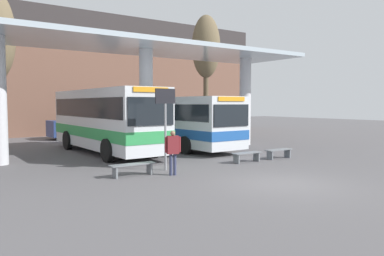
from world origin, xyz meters
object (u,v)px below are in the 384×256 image
(info_sign_platform, at_px, (165,113))
(pedestrian_waiting, at_px, (173,148))
(waiting_bench_near_pillar, at_px, (247,155))
(parked_car_street, at_px, (79,126))
(transit_bus_center_bay, at_px, (169,119))
(waiting_bench_mid_platform, at_px, (133,167))
(transit_bus_left_bay, at_px, (105,118))
(waiting_bench_far_platform, at_px, (279,152))
(poplar_tree_behind_left, at_px, (206,48))

(info_sign_platform, bearing_deg, pedestrian_waiting, -106.56)
(waiting_bench_near_pillar, height_order, parked_car_street, parked_car_street)
(transit_bus_center_bay, relative_size, waiting_bench_mid_platform, 6.64)
(waiting_bench_mid_platform, relative_size, info_sign_platform, 0.53)
(pedestrian_waiting, bearing_deg, waiting_bench_mid_platform, 168.70)
(waiting_bench_mid_platform, distance_m, pedestrian_waiting, 1.65)
(transit_bus_left_bay, distance_m, waiting_bench_far_platform, 9.37)
(transit_bus_left_bay, xyz_separation_m, poplar_tree_behind_left, (11.18, 5.90, 5.38))
(transit_bus_left_bay, xyz_separation_m, info_sign_platform, (0.00, -6.44, 0.41))
(waiting_bench_mid_platform, relative_size, pedestrian_waiting, 1.04)
(transit_bus_center_bay, relative_size, pedestrian_waiting, 6.93)
(waiting_bench_far_platform, bearing_deg, pedestrian_waiting, -173.69)
(waiting_bench_mid_platform, relative_size, poplar_tree_behind_left, 0.17)
(pedestrian_waiting, relative_size, parked_car_street, 0.37)
(waiting_bench_far_platform, height_order, info_sign_platform, info_sign_platform)
(parked_car_street, bearing_deg, waiting_bench_far_platform, -77.26)
(parked_car_street, bearing_deg, info_sign_platform, -99.02)
(waiting_bench_mid_platform, bearing_deg, pedestrian_waiting, -28.90)
(info_sign_platform, distance_m, parked_car_street, 15.91)
(transit_bus_center_bay, distance_m, pedestrian_waiting, 9.52)
(info_sign_platform, xyz_separation_m, parked_car_street, (1.51, 15.78, -1.35))
(pedestrian_waiting, height_order, poplar_tree_behind_left, poplar_tree_behind_left)
(transit_bus_left_bay, relative_size, waiting_bench_mid_platform, 5.83)
(waiting_bench_far_platform, relative_size, poplar_tree_behind_left, 0.15)
(waiting_bench_near_pillar, distance_m, pedestrian_waiting, 4.54)
(parked_car_street, bearing_deg, pedestrian_waiting, -99.76)
(waiting_bench_near_pillar, relative_size, waiting_bench_mid_platform, 0.88)
(waiting_bench_mid_platform, xyz_separation_m, poplar_tree_behind_left, (12.82, 12.71, 6.96))
(waiting_bench_mid_platform, xyz_separation_m, info_sign_platform, (1.64, 0.37, 1.99))
(waiting_bench_mid_platform, height_order, pedestrian_waiting, pedestrian_waiting)
(waiting_bench_near_pillar, bearing_deg, parked_car_street, 99.11)
(waiting_bench_mid_platform, relative_size, waiting_bench_far_platform, 1.13)
(waiting_bench_mid_platform, bearing_deg, transit_bus_left_bay, 76.49)
(pedestrian_waiting, xyz_separation_m, parked_car_street, (1.83, 16.88, -0.04))
(transit_bus_left_bay, xyz_separation_m, pedestrian_waiting, (-0.32, -7.54, -0.90))
(waiting_bench_near_pillar, xyz_separation_m, parked_car_street, (-2.59, 16.15, 0.65))
(info_sign_platform, distance_m, poplar_tree_behind_left, 17.38)
(transit_bus_center_bay, xyz_separation_m, waiting_bench_far_platform, (1.78, -7.48, -1.38))
(transit_bus_left_bay, height_order, waiting_bench_far_platform, transit_bus_left_bay)
(waiting_bench_near_pillar, height_order, pedestrian_waiting, pedestrian_waiting)
(waiting_bench_near_pillar, bearing_deg, transit_bus_left_bay, 121.04)
(waiting_bench_near_pillar, relative_size, info_sign_platform, 0.47)
(waiting_bench_near_pillar, height_order, waiting_bench_mid_platform, same)
(waiting_bench_near_pillar, relative_size, waiting_bench_far_platform, 0.99)
(transit_bus_left_bay, xyz_separation_m, parked_car_street, (1.51, 9.34, -0.94))
(waiting_bench_mid_platform, bearing_deg, poplar_tree_behind_left, 44.75)
(waiting_bench_mid_platform, height_order, info_sign_platform, info_sign_platform)
(waiting_bench_far_platform, relative_size, parked_car_street, 0.34)
(transit_bus_center_bay, distance_m, info_sign_platform, 8.41)
(waiting_bench_far_platform, xyz_separation_m, poplar_tree_behind_left, (4.95, 12.71, 6.97))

